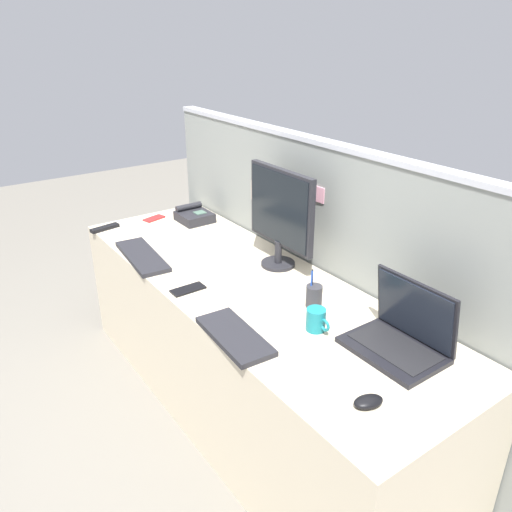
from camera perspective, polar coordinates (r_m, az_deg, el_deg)
The scene contains 15 objects.
ground_plane at distance 2.75m, azimuth -0.88°, elevation -16.36°, with size 10.00×10.00×0.00m, color slate.
desk at distance 2.53m, azimuth -0.94°, elevation -10.19°, with size 2.28×0.74×0.72m, color beige.
cubicle_divider at distance 2.60m, azimuth 6.50°, elevation -1.49°, with size 2.53×0.08×1.33m.
desktop_monitor at distance 2.41m, azimuth 2.77°, elevation 4.94°, with size 0.45×0.17×0.49m.
laptop at distance 1.93m, azimuth 16.21°, elevation -8.33°, with size 0.35×0.25×0.27m.
desk_phone at distance 3.10m, azimuth -7.01°, elevation 4.53°, with size 0.20×0.19×0.09m.
keyboard_main at distance 2.65m, azimuth -12.75°, elevation -0.02°, with size 0.46×0.15×0.02m, color #232328.
keyboard_spare at distance 1.94m, azimuth -2.43°, elevation -9.01°, with size 0.37×0.15×0.02m, color #232328.
computer_mouse_right_hand at distance 1.67m, azimuth 12.58°, elevation -15.76°, with size 0.06×0.10×0.03m, color black.
pen_cup at distance 2.14m, azimuth 6.57°, elevation -4.51°, with size 0.07×0.07×0.16m.
cell_phone_white_slab at distance 2.15m, azimuth 1.92°, elevation -5.57°, with size 0.07×0.12×0.01m, color silver.
cell_phone_red_case at distance 3.18m, azimuth -11.45°, elevation 4.19°, with size 0.06×0.13×0.01m, color #B22323.
cell_phone_black_slab at distance 2.29m, azimuth -7.69°, elevation -3.75°, with size 0.07×0.15×0.01m, color black.
tv_remote at distance 3.08m, azimuth -16.72°, elevation 3.05°, with size 0.04×0.17×0.02m, color black.
coffee_mug at distance 1.99m, azimuth 6.84°, elevation -7.17°, with size 0.11×0.08×0.09m.
Camera 1 is at (1.72, -1.17, 1.80)m, focal length 35.38 mm.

